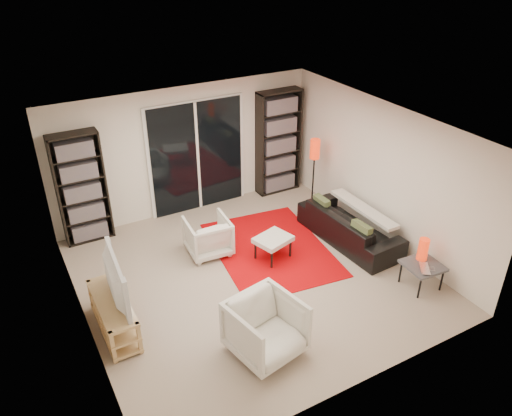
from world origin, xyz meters
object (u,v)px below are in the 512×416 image
object	(u,v)px
armchair_front	(266,328)
side_table	(423,267)
bookshelf_right	(279,142)
ottoman	(273,240)
armchair_back	(208,236)
sofa	(350,226)
tv_stand	(114,315)
floor_lamp	(315,156)
bookshelf_left	(82,189)

from	to	relation	value
armchair_front	side_table	world-z (taller)	armchair_front
bookshelf_right	ottoman	distance (m)	2.59
armchair_back	ottoman	xyz separation A→B (m)	(0.86, -0.67, 0.02)
sofa	side_table	size ratio (longest dim) A/B	3.53
tv_stand	sofa	size ratio (longest dim) A/B	0.62
tv_stand	ottoman	bearing A→B (deg)	8.73
tv_stand	floor_lamp	bearing A→B (deg)	20.28
armchair_front	floor_lamp	size ratio (longest dim) A/B	0.62
sofa	armchair_front	xyz separation A→B (m)	(-2.58, -1.56, 0.10)
floor_lamp	ottoman	bearing A→B (deg)	-143.54
bookshelf_right	tv_stand	distance (m)	4.86
tv_stand	armchair_back	bearing A→B (deg)	30.14
tv_stand	ottoman	world-z (taller)	tv_stand
side_table	bookshelf_right	bearing A→B (deg)	93.14
ottoman	side_table	world-z (taller)	same
armchair_back	floor_lamp	distance (m)	2.61
bookshelf_left	floor_lamp	size ratio (longest dim) A/B	1.42
sofa	ottoman	world-z (taller)	sofa
side_table	ottoman	bearing A→B (deg)	132.24
tv_stand	armchair_front	world-z (taller)	armchair_front
floor_lamp	armchair_back	bearing A→B (deg)	-168.23
bookshelf_left	tv_stand	world-z (taller)	bookshelf_left
bookshelf_left	tv_stand	bearing A→B (deg)	-95.47
armchair_front	tv_stand	bearing A→B (deg)	128.98
tv_stand	side_table	world-z (taller)	tv_stand
bookshelf_left	side_table	distance (m)	5.60
bookshelf_right	tv_stand	bearing A→B (deg)	-148.54
ottoman	side_table	xyz separation A→B (m)	(1.57, -1.73, 0.01)
armchair_back	side_table	distance (m)	3.41
armchair_front	armchair_back	bearing A→B (deg)	72.19
bookshelf_right	bookshelf_left	bearing A→B (deg)	180.00
bookshelf_right	sofa	size ratio (longest dim) A/B	1.06
sofa	armchair_back	xyz separation A→B (m)	(-2.28, 0.85, 0.03)
armchair_back	side_table	world-z (taller)	armchair_back
floor_lamp	bookshelf_right	bearing A→B (deg)	104.62
armchair_front	floor_lamp	xyz separation A→B (m)	(2.75, 2.93, 0.66)
tv_stand	floor_lamp	size ratio (longest dim) A/B	0.90
ottoman	floor_lamp	size ratio (longest dim) A/B	0.48
bookshelf_right	floor_lamp	size ratio (longest dim) A/B	1.53
armchair_back	ottoman	size ratio (longest dim) A/B	1.06
bookshelf_left	sofa	xyz separation A→B (m)	(3.92, -2.27, -0.69)
armchair_front	bookshelf_left	bearing A→B (deg)	98.39
sofa	side_table	bearing A→B (deg)	-177.77
sofa	side_table	world-z (taller)	sofa
bookshelf_right	floor_lamp	world-z (taller)	bookshelf_right
tv_stand	sofa	xyz separation A→B (m)	(4.15, 0.23, 0.03)
bookshelf_left	bookshelf_right	xyz separation A→B (m)	(3.85, -0.00, 0.07)
bookshelf_left	tv_stand	xyz separation A→B (m)	(-0.24, -2.50, -0.71)
bookshelf_left	armchair_back	world-z (taller)	bookshelf_left
bookshelf_left	tv_stand	distance (m)	2.61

